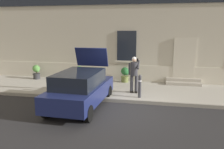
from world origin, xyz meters
The scene contains 12 objects.
ground_plane centered at (0.00, 0.00, 0.00)m, with size 80.00×80.00×0.00m, color #232326.
sidewalk centered at (0.00, 2.80, 0.07)m, with size 24.00×3.60×0.15m, color #99968E.
curb_edge centered at (0.00, 0.94, 0.07)m, with size 24.00×0.12×0.15m, color gray.
building_facade centered at (0.01, 5.29, 3.73)m, with size 24.00×1.52×7.50m.
entrance_stoop centered at (2.79, 4.33, 0.28)m, with size 1.86×0.64×0.32m.
hatchback_car_navy centered at (-1.62, 0.00, 0.80)m, with size 1.90×4.12×2.34m.
bollard_near_person centered at (0.65, 1.35, 0.71)m, with size 0.15×0.15×1.04m.
bollard_far_left centered at (-2.56, 1.35, 0.71)m, with size 0.15×0.15×1.04m.
person_on_phone centered at (0.31, 2.06, 1.15)m, with size 0.51×0.47×1.75m.
planter_charcoal centered at (-5.83, 3.99, 0.61)m, with size 0.44×0.44×0.86m.
planter_terracotta centered at (-3.14, 4.09, 0.61)m, with size 0.44×0.44×0.86m.
planter_olive centered at (-0.44, 4.24, 0.61)m, with size 0.44×0.44×0.86m.
Camera 1 is at (1.49, -8.76, 3.22)m, focal length 37.56 mm.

